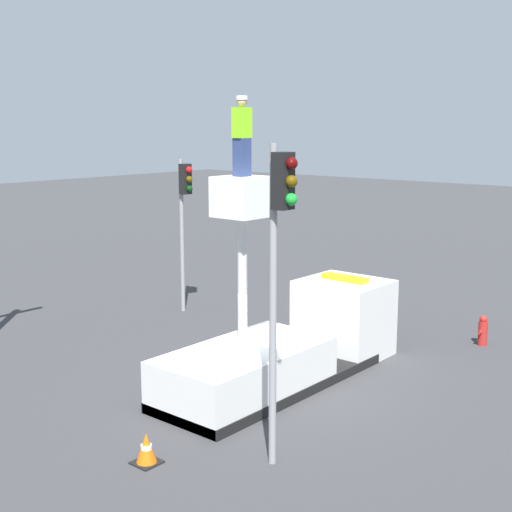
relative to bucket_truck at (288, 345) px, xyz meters
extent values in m
plane|color=#38383A|center=(-0.68, 0.00, -0.88)|extent=(120.00, 120.00, 0.00)
cube|color=black|center=(-0.68, 0.00, -0.76)|extent=(6.36, 2.30, 0.24)
cube|color=silver|center=(-1.68, 0.00, -0.28)|extent=(4.36, 2.24, 1.20)
cube|color=silver|center=(2.50, 0.00, 0.18)|extent=(2.00, 2.24, 2.10)
cube|color=black|center=(3.51, 0.00, 0.60)|extent=(0.03, 1.90, 0.84)
cube|color=orange|center=(2.50, 0.00, 1.30)|extent=(0.36, 1.34, 0.14)
cylinder|color=silver|center=(-1.74, 0.00, 1.91)|extent=(0.22, 0.22, 3.19)
cube|color=white|center=(-1.74, 0.00, 3.86)|extent=(1.05, 1.05, 0.90)
cube|color=navy|center=(-1.74, 0.00, 4.73)|extent=(0.34, 0.26, 0.84)
cube|color=#8CEA1E|center=(-1.74, 0.00, 5.48)|extent=(0.40, 0.26, 0.66)
sphere|color=tan|center=(-1.74, 0.00, 5.92)|extent=(0.23, 0.23, 0.23)
cylinder|color=white|center=(-1.74, 0.00, 6.01)|extent=(0.26, 0.26, 0.09)
cylinder|color=gray|center=(-3.81, -2.56, 2.12)|extent=(0.14, 0.14, 6.00)
cube|color=black|center=(-3.81, -2.77, 4.47)|extent=(0.34, 0.28, 1.00)
sphere|color=#490707|center=(-3.81, -2.95, 4.78)|extent=(0.22, 0.22, 0.22)
sphere|color=#503C07|center=(-3.81, -2.95, 4.47)|extent=(0.22, 0.22, 0.22)
sphere|color=green|center=(-3.81, -2.95, 4.16)|extent=(0.22, 0.22, 0.22)
cylinder|color=gray|center=(2.93, 6.81, 1.72)|extent=(0.14, 0.14, 5.18)
cube|color=black|center=(2.93, 6.60, 3.66)|extent=(0.34, 0.28, 1.00)
sphere|color=red|center=(2.93, 6.41, 3.97)|extent=(0.22, 0.22, 0.22)
sphere|color=#503C07|center=(2.93, 6.41, 3.66)|extent=(0.22, 0.22, 0.22)
sphere|color=#083710|center=(2.93, 6.41, 3.35)|extent=(0.22, 0.22, 0.22)
cylinder|color=#B2231E|center=(5.81, -2.64, -0.52)|extent=(0.26, 0.26, 0.71)
sphere|color=#B2231E|center=(5.81, -2.64, -0.10)|extent=(0.22, 0.22, 0.22)
cylinder|color=#B2231E|center=(5.62, -2.64, -0.45)|extent=(0.12, 0.11, 0.11)
cylinder|color=#B2231E|center=(6.00, -2.64, -0.45)|extent=(0.12, 0.11, 0.11)
cube|color=black|center=(-5.36, -0.75, -0.86)|extent=(0.49, 0.49, 0.03)
cone|color=orange|center=(-5.36, -0.75, -0.58)|extent=(0.41, 0.41, 0.60)
cylinder|color=white|center=(-5.36, -0.75, -0.55)|extent=(0.21, 0.21, 0.08)
camera|label=1|loc=(-13.62, -10.42, 5.45)|focal=50.00mm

